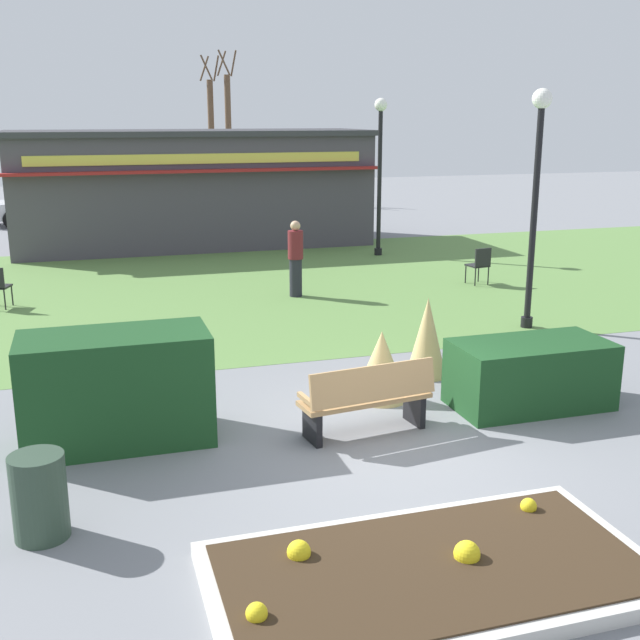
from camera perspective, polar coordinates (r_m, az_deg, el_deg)
name	(u,v)px	position (r m, az deg, el deg)	size (l,w,h in m)	color
ground_plane	(389,448)	(9.64, 5.05, -9.28)	(80.00, 80.00, 0.00)	slate
lawn_patch	(237,287)	(18.46, -6.09, 2.41)	(36.00, 12.00, 0.01)	#5B8442
flower_bed	(431,573)	(7.15, 8.12, -17.82)	(3.88, 2.03, 0.31)	beige
park_bench	(368,398)	(9.83, 3.50, -5.75)	(1.75, 0.74, 0.95)	tan
hedge_left	(117,389)	(9.85, -14.65, -4.87)	(2.25, 1.10, 1.38)	#19421E
hedge_right	(530,374)	(11.15, 15.11, -3.85)	(2.15, 1.10, 0.92)	#19421E
ornamental_grass_behind_left	(381,365)	(11.05, 4.50, -3.32)	(0.79, 0.79, 1.00)	tan
ornamental_grass_behind_right	(427,337)	(12.06, 7.84, -1.25)	(0.62, 0.62, 1.24)	tan
lamppost_mid	(536,182)	(14.93, 15.54, 9.72)	(0.36, 0.36, 4.38)	black
lamppost_far	(380,158)	(22.41, 4.40, 11.70)	(0.36, 0.36, 4.38)	black
trash_bin	(39,497)	(8.01, -19.83, -12.04)	(0.52, 0.52, 0.84)	#2D4233
food_kiosk	(193,188)	(24.66, -9.29, 9.51)	(10.87, 4.19, 3.49)	#47424C
cafe_chair_east	(480,263)	(18.92, 11.61, 4.11)	(0.50, 0.50, 0.89)	black
person_strolling	(296,258)	(17.27, -1.80, 4.54)	(0.34, 0.34, 1.69)	#23232D
parked_car_west_slot	(48,206)	(30.96, -19.23, 7.85)	(4.27, 2.19, 1.20)	silver
parked_car_center_slot	(193,202)	(31.22, -9.28, 8.52)	(4.23, 2.11, 1.20)	#B7BABF
tree_left_bg	(229,135)	(37.31, -6.69, 13.25)	(0.91, 0.96, 6.77)	brown
tree_right_bg	(212,138)	(37.45, -7.93, 13.05)	(0.91, 0.96, 6.55)	brown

